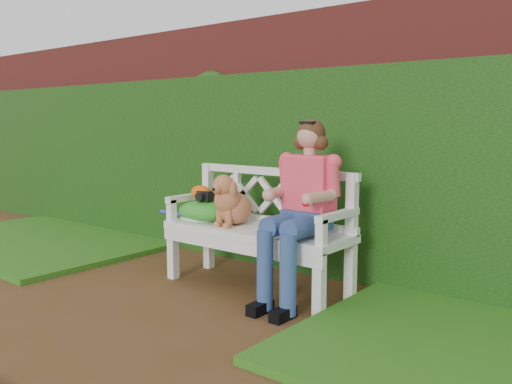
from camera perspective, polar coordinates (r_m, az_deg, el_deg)
The scene contains 11 objects.
ground at distance 3.82m, azimuth -14.24°, elevation -12.34°, with size 60.00×60.00×0.00m, color #543216.
brick_wall at distance 4.98m, azimuth 3.11°, elevation 5.37°, with size 10.00×0.30×2.20m, color maroon.
ivy_hedge at distance 4.81m, azimuth 1.56°, elevation 2.33°, with size 10.00×0.18×1.70m, color #2A6317.
grass_left at distance 6.23m, azimuth -21.05°, elevation -4.67°, with size 2.60×2.00×0.05m, color #1D5615.
garden_bench at distance 4.18m, azimuth 0.00°, elevation -6.95°, with size 1.58×0.60×0.48m, color white, non-canonical shape.
seated_woman at distance 3.82m, azimuth 5.24°, elevation -2.67°, with size 0.52×0.69×1.22m, color #CC5066, non-canonical shape.
dog at distance 4.18m, azimuth -2.51°, elevation -0.75°, with size 0.27×0.37×0.41m, color olive, non-canonical shape.
tennis_racket at distance 4.49m, azimuth -6.15°, elevation -2.64°, with size 0.70×0.29×0.03m, color white, non-canonical shape.
green_bag at distance 4.42m, azimuth -5.36°, elevation -1.92°, with size 0.48×0.37×0.16m, color #276E25, non-canonical shape.
camera_item at distance 4.38m, azimuth -5.30°, elevation -0.39°, with size 0.12×0.09×0.08m, color black.
baseball_glove at distance 4.45m, azimuth -5.82°, elevation -0.04°, with size 0.18×0.14×0.12m, color #F6550A.
Camera 1 is at (2.89, -2.15, 1.28)m, focal length 38.00 mm.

